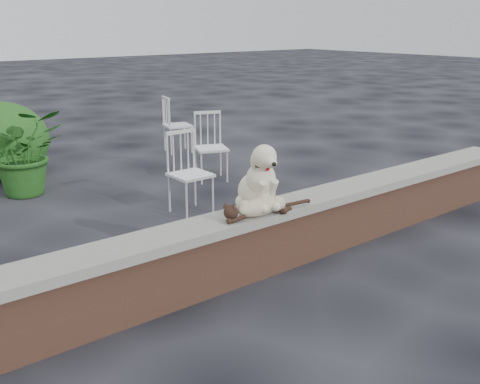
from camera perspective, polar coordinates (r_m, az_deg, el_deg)
ground at (r=5.43m, az=7.73°, el=-6.08°), size 60.00×60.00×0.00m
brick_wall at (r=5.34m, az=7.83°, el=-3.61°), size 6.00×0.30×0.50m
capstone at (r=5.24m, az=7.96°, el=-0.64°), size 6.20×0.40×0.08m
dog at (r=4.70m, az=1.73°, el=1.73°), size 0.48×0.58×0.60m
cat at (r=4.60m, az=2.15°, el=-1.36°), size 1.06×0.44×0.17m
chair_d at (r=7.68m, az=-2.99°, el=4.63°), size 0.73×0.73×0.94m
chair_b at (r=6.35m, az=-5.11°, el=1.93°), size 0.56×0.56×0.94m
chair_e at (r=9.45m, az=-6.42°, el=6.91°), size 0.68×0.68×0.94m
potted_plant_a at (r=7.53m, az=-21.29°, el=3.85°), size 1.06×0.94×1.10m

